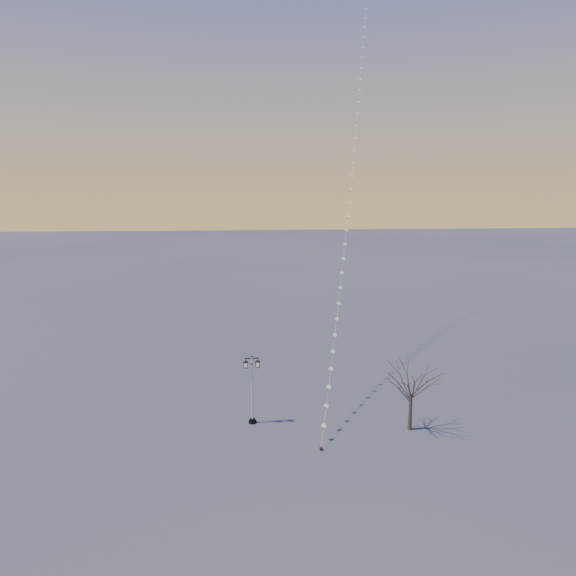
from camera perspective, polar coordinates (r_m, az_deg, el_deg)
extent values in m
plane|color=#474947|center=(31.79, 0.92, -16.82)|extent=(300.00, 300.00, 0.00)
cylinder|color=black|center=(34.04, -4.00, -14.71)|extent=(0.50, 0.50, 0.14)
cylinder|color=black|center=(33.98, -4.00, -14.50)|extent=(0.36, 0.36, 0.13)
cylinder|color=silver|center=(33.09, -4.05, -11.10)|extent=(0.12, 0.12, 4.24)
cylinder|color=black|center=(32.50, -4.09, -8.45)|extent=(0.18, 0.18, 0.05)
cube|color=black|center=(32.38, -4.10, -7.85)|extent=(0.86, 0.09, 0.05)
sphere|color=black|center=(32.35, -4.10, -7.67)|extent=(0.13, 0.13, 0.13)
pyramid|color=black|center=(32.41, -4.77, -8.10)|extent=(0.40, 0.40, 0.13)
cube|color=beige|center=(32.51, -4.77, -8.56)|extent=(0.23, 0.23, 0.31)
cube|color=black|center=(32.56, -4.76, -8.85)|extent=(0.27, 0.27, 0.04)
pyramid|color=black|center=(32.44, -3.42, -8.06)|extent=(0.40, 0.40, 0.13)
cube|color=beige|center=(32.54, -3.42, -8.52)|extent=(0.23, 0.23, 0.31)
cube|color=black|center=(32.60, -3.41, -8.81)|extent=(0.27, 0.27, 0.04)
cone|color=#423629|center=(33.56, 13.54, -13.36)|extent=(0.27, 0.27, 2.32)
cylinder|color=#321B18|center=(30.93, 3.73, -17.50)|extent=(0.19, 0.19, 0.19)
cylinder|color=black|center=(30.92, 3.73, -17.46)|extent=(0.03, 0.03, 0.24)
cone|color=#E14526|center=(46.38, 7.08, 14.52)|extent=(0.08, 0.08, 0.27)
cylinder|color=white|center=(30.70, 3.74, -16.71)|extent=(0.02, 0.02, 0.77)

